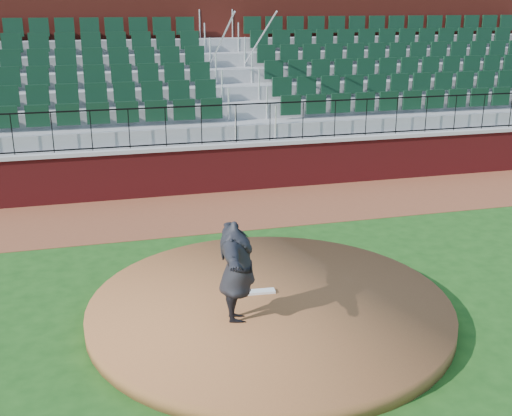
{
  "coord_description": "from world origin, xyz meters",
  "views": [
    {
      "loc": [
        -2.76,
        -8.9,
        4.85
      ],
      "look_at": [
        0.0,
        1.5,
        1.3
      ],
      "focal_mm": 44.11,
      "sensor_mm": 36.0,
      "label": 1
    }
  ],
  "objects": [
    {
      "name": "ground",
      "position": [
        0.0,
        0.0,
        0.0
      ],
      "size": [
        90.0,
        90.0,
        0.0
      ],
      "primitive_type": "plane",
      "color": "#194915",
      "rests_on": "ground"
    },
    {
      "name": "warning_track",
      "position": [
        0.0,
        5.4,
        0.01
      ],
      "size": [
        34.0,
        3.2,
        0.01
      ],
      "primitive_type": "cube",
      "color": "brown",
      "rests_on": "ground"
    },
    {
      "name": "field_wall",
      "position": [
        0.0,
        7.0,
        0.6
      ],
      "size": [
        34.0,
        0.35,
        1.2
      ],
      "primitive_type": "cube",
      "color": "maroon",
      "rests_on": "ground"
    },
    {
      "name": "wall_cap",
      "position": [
        0.0,
        7.0,
        1.25
      ],
      "size": [
        34.0,
        0.45,
        0.1
      ],
      "primitive_type": "cube",
      "color": "#B7B7B7",
      "rests_on": "field_wall"
    },
    {
      "name": "wall_railing",
      "position": [
        0.0,
        7.0,
        1.8
      ],
      "size": [
        34.0,
        0.05,
        1.0
      ],
      "primitive_type": null,
      "color": "black",
      "rests_on": "wall_cap"
    },
    {
      "name": "seating_stands",
      "position": [
        0.0,
        9.72,
        2.3
      ],
      "size": [
        34.0,
        5.1,
        4.6
      ],
      "primitive_type": null,
      "color": "gray",
      "rests_on": "ground"
    },
    {
      "name": "concourse_wall",
      "position": [
        0.0,
        12.52,
        2.75
      ],
      "size": [
        34.0,
        0.5,
        5.5
      ],
      "primitive_type": "cube",
      "color": "maroon",
      "rests_on": "ground"
    },
    {
      "name": "pitchers_mound",
      "position": [
        -0.2,
        -0.11,
        0.12
      ],
      "size": [
        5.83,
        5.83,
        0.25
      ],
      "primitive_type": "cylinder",
      "color": "brown",
      "rests_on": "ground"
    },
    {
      "name": "pitching_rubber",
      "position": [
        -0.34,
        0.22,
        0.27
      ],
      "size": [
        0.64,
        0.2,
        0.04
      ],
      "primitive_type": "cube",
      "rotation": [
        0.0,
        0.0,
        -0.08
      ],
      "color": "white",
      "rests_on": "pitchers_mound"
    },
    {
      "name": "pitcher",
      "position": [
        -0.85,
        -0.59,
        1.04
      ],
      "size": [
        0.85,
        2.01,
        1.59
      ],
      "primitive_type": "imported",
      "rotation": [
        0.0,
        0.0,
        1.4
      ],
      "color": "black",
      "rests_on": "pitchers_mound"
    }
  ]
}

